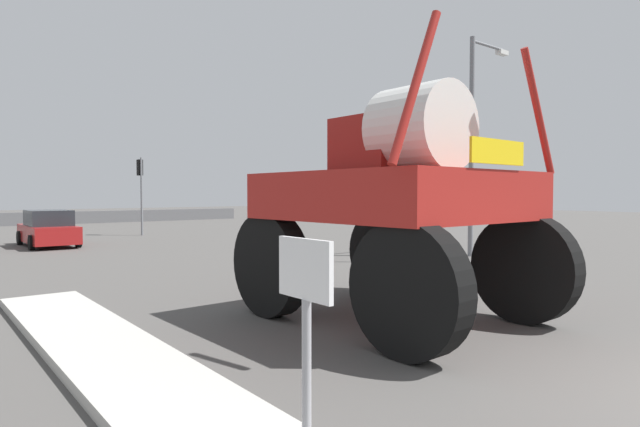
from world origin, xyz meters
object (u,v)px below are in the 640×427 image
at_px(lane_arrow_sign, 306,314).
at_px(sedan_ahead, 48,229).
at_px(oversize_sprayer, 396,202).
at_px(traffic_signal_far_left, 140,179).
at_px(streetlight_near_right, 475,134).
at_px(traffic_signal_near_right, 391,169).

xyz_separation_m(lane_arrow_sign, sedan_ahead, (2.35, 21.04, -0.63)).
distance_m(oversize_sprayer, traffic_signal_far_left, 21.37).
bearing_deg(oversize_sprayer, sedan_ahead, 4.93).
bearing_deg(oversize_sprayer, traffic_signal_far_left, -9.79).
bearing_deg(lane_arrow_sign, streetlight_near_right, 30.73).
distance_m(oversize_sprayer, streetlight_near_right, 10.44).
relative_size(lane_arrow_sign, traffic_signal_near_right, 0.42).
xyz_separation_m(lane_arrow_sign, traffic_signal_near_right, (9.99, 8.70, 1.65)).
xyz_separation_m(oversize_sprayer, traffic_signal_far_left, (3.00, 21.14, 0.93)).
relative_size(lane_arrow_sign, oversize_sprayer, 0.34).
relative_size(sedan_ahead, traffic_signal_near_right, 1.00).
bearing_deg(lane_arrow_sign, traffic_signal_far_left, 73.08).
relative_size(sedan_ahead, streetlight_near_right, 0.54).
height_order(oversize_sprayer, traffic_signal_far_left, oversize_sprayer).
relative_size(traffic_signal_near_right, streetlight_near_right, 0.54).
height_order(traffic_signal_near_right, traffic_signal_far_left, traffic_signal_near_right).
xyz_separation_m(sedan_ahead, traffic_signal_near_right, (7.64, -12.34, 2.28)).
bearing_deg(sedan_ahead, oversize_sprayer, -173.33).
distance_m(lane_arrow_sign, oversize_sprayer, 5.54).
relative_size(oversize_sprayer, streetlight_near_right, 0.68).
distance_m(traffic_signal_near_right, traffic_signal_far_left, 15.91).
bearing_deg(traffic_signal_near_right, streetlight_near_right, -11.51).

